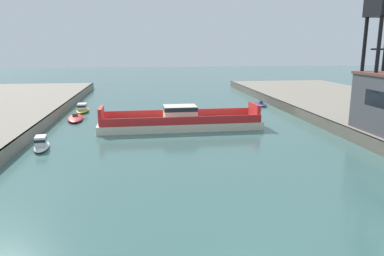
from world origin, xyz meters
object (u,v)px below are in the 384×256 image
(chain_ferry, at_px, (180,121))
(moored_boat_mid_left, at_px, (41,144))
(moored_boat_near_left, at_px, (82,109))
(moored_boat_mid_right, at_px, (261,104))
(moored_boat_near_right, at_px, (75,118))

(chain_ferry, bearing_deg, moored_boat_mid_left, -152.06)
(chain_ferry, bearing_deg, moored_boat_near_left, 135.73)
(chain_ferry, bearing_deg, moored_boat_mid_right, 45.81)
(moored_boat_near_left, relative_size, moored_boat_mid_right, 1.24)
(moored_boat_near_right, bearing_deg, moored_boat_near_left, 90.25)
(moored_boat_near_left, xyz_separation_m, moored_boat_mid_right, (34.17, 2.83, -0.35))
(moored_boat_near_left, bearing_deg, moored_boat_mid_right, 4.74)
(moored_boat_mid_left, bearing_deg, chain_ferry, 27.94)
(moored_boat_mid_right, bearing_deg, moored_boat_near_left, -175.26)
(chain_ferry, xyz_separation_m, moored_boat_near_left, (-16.13, 15.72, -0.44))
(moored_boat_mid_left, relative_size, moored_boat_mid_right, 1.05)
(moored_boat_mid_right, bearing_deg, chain_ferry, -134.19)
(moored_boat_near_left, height_order, moored_boat_near_right, moored_boat_near_left)
(chain_ferry, height_order, moored_boat_near_right, chain_ferry)
(moored_boat_mid_left, height_order, moored_boat_mid_right, moored_boat_mid_left)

